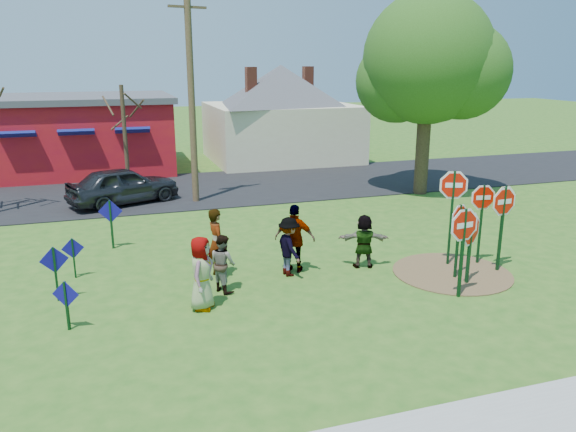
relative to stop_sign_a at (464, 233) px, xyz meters
name	(u,v)px	position (x,y,z in m)	size (l,w,h in m)	color
ground	(284,279)	(-3.74, 2.41, -1.64)	(120.00, 120.00, 0.00)	#2A5C1A
road	(208,188)	(-3.74, 13.91, -1.62)	(120.00, 7.50, 0.04)	black
dirt_patch	(452,273)	(0.76, 1.41, -1.63)	(3.20, 3.20, 0.03)	brown
red_building	(80,133)	(-9.24, 20.41, 0.32)	(9.40, 7.69, 3.90)	#A21020
cream_house	(281,109)	(1.76, 20.41, 1.28)	(9.40, 9.40, 6.50)	beige
stop_sign_a	(464,233)	(0.00, 0.00, 0.00)	(1.09, 0.15, 2.39)	#0E3418
stop_sign_b	(453,194)	(1.02, 2.03, 0.43)	(1.02, 0.38, 2.86)	#0E3418
stop_sign_c	(482,206)	(1.89, 1.85, 0.06)	(0.95, 0.17, 2.43)	#0E3418
stop_sign_d	(504,206)	(2.27, 1.44, 0.14)	(0.93, 0.12, 2.46)	#0E3418
stop_sign_e	(471,234)	(0.70, 0.66, -0.29)	(1.05, 0.56, 2.05)	#0E3418
stop_sign_f	(503,208)	(2.04, 1.18, 0.15)	(1.06, 0.13, 2.52)	#0E3418
stop_sign_g	(459,225)	(0.63, 1.08, -0.15)	(0.87, 0.36, 2.16)	#0E3418
blue_diamond_a	(66,300)	(-9.04, 1.08, -0.95)	(0.55, 0.28, 1.13)	#0E3418
blue_diamond_b	(55,267)	(-9.36, 2.78, -0.78)	(0.66, 0.14, 1.38)	#0E3418
blue_diamond_c	(73,253)	(-9.03, 4.24, -0.95)	(0.57, 0.06, 1.12)	#0E3418
blue_diamond_d	(111,218)	(-8.01, 6.49, -0.68)	(0.71, 0.17, 1.55)	#0E3418
person_a	(201,273)	(-6.11, 1.27, -0.76)	(0.86, 0.56, 1.76)	#394D82
person_b	(217,243)	(-5.39, 3.16, -0.70)	(0.69, 0.45, 1.89)	#277D77
person_c	(223,263)	(-5.43, 2.15, -0.90)	(0.72, 0.56, 1.48)	#9B4B38
person_d	(289,247)	(-3.52, 2.67, -0.83)	(1.04, 0.60, 1.61)	#37373C
person_e	(295,239)	(-3.29, 2.87, -0.69)	(1.11, 0.46, 1.90)	#4B305A
person_f	(364,241)	(-1.34, 2.61, -0.88)	(1.42, 0.45, 1.53)	#1C5632
suv	(123,185)	(-7.45, 12.13, -0.85)	(1.76, 4.38, 1.49)	#2E2F34
utility_pole	(191,89)	(-4.63, 11.66, 2.90)	(2.08, 0.61, 8.62)	#4C3823
leafy_tree	(431,66)	(5.11, 10.18, 3.78)	(5.92, 5.41, 8.42)	#382819
bare_tree_east	(124,123)	(-7.15, 15.01, 1.35)	(1.80, 1.80, 4.62)	#382819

